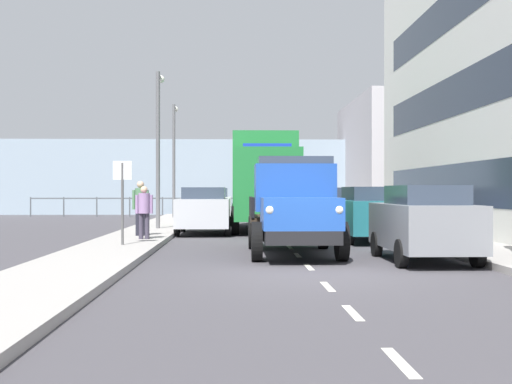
% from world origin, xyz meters
% --- Properties ---
extents(ground_plane, '(80.00, 80.00, 0.00)m').
position_xyz_m(ground_plane, '(0.00, -8.43, 0.00)').
color(ground_plane, '#423F44').
extents(sidewalk_left, '(2.15, 39.83, 0.15)m').
position_xyz_m(sidewalk_left, '(-4.72, -8.43, 0.07)').
color(sidewalk_left, '#9E9993').
rests_on(sidewalk_left, ground_plane).
extents(sidewalk_right, '(2.15, 39.83, 0.15)m').
position_xyz_m(sidewalk_right, '(4.72, -8.43, 0.07)').
color(sidewalk_right, '#9E9993').
rests_on(sidewalk_right, ground_plane).
extents(road_centreline_markings, '(0.12, 36.88, 0.01)m').
position_xyz_m(road_centreline_markings, '(0.00, -8.52, 0.00)').
color(road_centreline_markings, silver).
rests_on(road_centreline_markings, ground_plane).
extents(building_far_block, '(6.37, 11.84, 7.24)m').
position_xyz_m(building_far_block, '(-8.98, -28.37, 3.62)').
color(building_far_block, '#B7B2B7').
rests_on(building_far_block, ground_plane).
extents(sea_horizon, '(80.00, 0.80, 5.00)m').
position_xyz_m(sea_horizon, '(0.00, -31.35, 2.50)').
color(sea_horizon, '#8C9EAD').
rests_on(sea_horizon, ground_plane).
extents(seawall_railing, '(28.08, 0.08, 1.20)m').
position_xyz_m(seawall_railing, '(-0.00, -27.75, 0.92)').
color(seawall_railing, '#4C5156').
rests_on(seawall_railing, ground_plane).
extents(truck_vintage_blue, '(2.17, 5.64, 2.43)m').
position_xyz_m(truck_vintage_blue, '(0.09, -3.51, 1.18)').
color(truck_vintage_blue, black).
rests_on(truck_vintage_blue, ground_plane).
extents(lorry_cargo_green, '(2.58, 8.20, 3.87)m').
position_xyz_m(lorry_cargo_green, '(0.39, -13.90, 2.08)').
color(lorry_cargo_green, '#1E7033').
rests_on(lorry_cargo_green, ground_plane).
extents(car_grey_kerbside_near, '(1.77, 3.86, 1.72)m').
position_xyz_m(car_grey_kerbside_near, '(-2.70, -2.02, 0.89)').
color(car_grey_kerbside_near, slate).
rests_on(car_grey_kerbside_near, ground_plane).
extents(car_teal_kerbside_1, '(1.91, 4.21, 1.72)m').
position_xyz_m(car_teal_kerbside_1, '(-2.70, -7.85, 0.90)').
color(car_teal_kerbside_1, '#1E6670').
rests_on(car_teal_kerbside_1, ground_plane).
extents(car_navy_kerbside_2, '(1.87, 4.22, 1.72)m').
position_xyz_m(car_navy_kerbside_2, '(-2.70, -13.94, 0.90)').
color(car_navy_kerbside_2, navy).
rests_on(car_navy_kerbside_2, ground_plane).
extents(car_black_kerbside_3, '(1.92, 4.30, 1.72)m').
position_xyz_m(car_black_kerbside_3, '(-2.70, -19.66, 0.90)').
color(car_black_kerbside_3, black).
rests_on(car_black_kerbside_3, ground_plane).
extents(car_silver_oppositeside_0, '(1.95, 4.34, 1.72)m').
position_xyz_m(car_silver_oppositeside_0, '(2.70, -11.72, 0.90)').
color(car_silver_oppositeside_0, '#B7BABF').
rests_on(car_silver_oppositeside_0, ground_plane).
extents(car_white_oppositeside_1, '(1.98, 4.51, 1.72)m').
position_xyz_m(car_white_oppositeside_1, '(2.70, -18.16, 0.90)').
color(car_white_oppositeside_1, white).
rests_on(car_white_oppositeside_1, ground_plane).
extents(pedestrian_by_lamp, '(0.53, 0.34, 1.59)m').
position_xyz_m(pedestrian_by_lamp, '(4.28, -7.14, 1.08)').
color(pedestrian_by_lamp, '#383342').
rests_on(pedestrian_by_lamp, sidewalk_right).
extents(pedestrian_in_dark_coat, '(0.53, 0.34, 1.76)m').
position_xyz_m(pedestrian_in_dark_coat, '(4.59, -8.62, 1.19)').
color(pedestrian_in_dark_coat, black).
rests_on(pedestrian_in_dark_coat, sidewalk_right).
extents(lamp_post_promenade, '(0.32, 1.14, 6.05)m').
position_xyz_m(lamp_post_promenade, '(4.52, -12.93, 3.78)').
color(lamp_post_promenade, '#59595B').
rests_on(lamp_post_promenade, sidewalk_right).
extents(lamp_post_far, '(0.32, 1.14, 6.14)m').
position_xyz_m(lamp_post_far, '(4.88, -23.31, 3.83)').
color(lamp_post_far, '#59595B').
rests_on(lamp_post_far, sidewalk_right).
extents(street_sign, '(0.50, 0.07, 2.25)m').
position_xyz_m(street_sign, '(4.57, -5.07, 1.68)').
color(street_sign, '#4C4C4C').
rests_on(street_sign, sidewalk_right).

